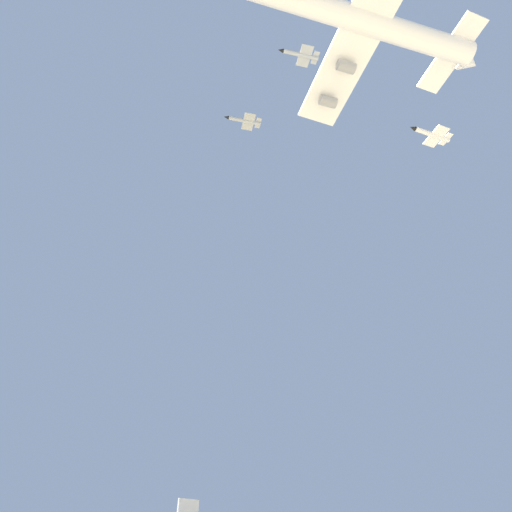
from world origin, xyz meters
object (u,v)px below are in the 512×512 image
Objects in this scene: chase_jet_left_wing at (432,135)px; chase_jet_right_wing at (301,55)px; carrier_jet at (362,21)px; chase_jet_lead at (245,121)px.

chase_jet_right_wing is at bearing -10.75° from chase_jet_left_wing.
carrier_jet is 5.07× the size of chase_jet_right_wing.
chase_jet_right_wing is (5.84, 31.52, 4.49)m from chase_jet_lead.
chase_jet_left_wing is at bearing -150.28° from carrier_jet.
chase_jet_left_wing is at bearing 150.92° from chase_jet_lead.
chase_jet_lead is 0.95× the size of chase_jet_left_wing.
chase_jet_lead is 71.13m from chase_jet_left_wing.
carrier_jet is 43.66m from chase_jet_left_wing.
chase_jet_lead is at bearing -76.71° from carrier_jet.
carrier_jet is 43.30m from chase_jet_right_wing.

